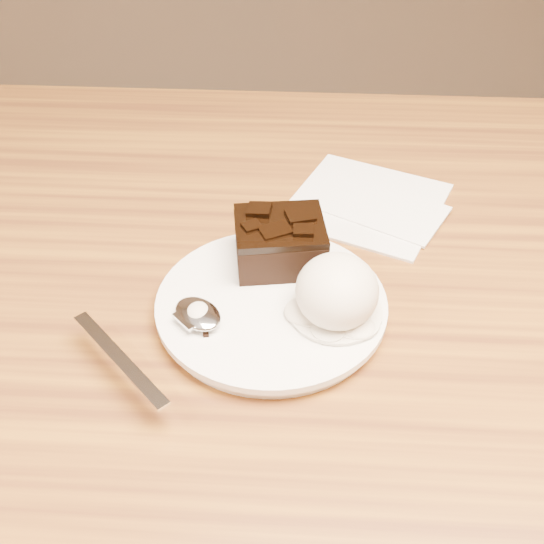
# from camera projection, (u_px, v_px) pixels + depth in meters

# --- Properties ---
(dining_table) EXTENTS (1.20, 0.80, 0.75)m
(dining_table) POSITION_uv_depth(u_px,v_px,m) (348.00, 498.00, 0.86)
(dining_table) COLOR #573017
(dining_table) RESTS_ON floor
(plate) EXTENTS (0.20, 0.20, 0.02)m
(plate) POSITION_uv_depth(u_px,v_px,m) (271.00, 307.00, 0.58)
(plate) COLOR white
(plate) RESTS_ON dining_table
(brownie) EXTENTS (0.09, 0.08, 0.04)m
(brownie) POSITION_uv_depth(u_px,v_px,m) (280.00, 245.00, 0.60)
(brownie) COLOR black
(brownie) RESTS_ON plate
(ice_cream_scoop) EXTENTS (0.07, 0.07, 0.06)m
(ice_cream_scoop) POSITION_uv_depth(u_px,v_px,m) (337.00, 291.00, 0.55)
(ice_cream_scoop) COLOR white
(ice_cream_scoop) RESTS_ON plate
(melt_puddle) EXTENTS (0.08, 0.08, 0.00)m
(melt_puddle) POSITION_uv_depth(u_px,v_px,m) (335.00, 312.00, 0.56)
(melt_puddle) COLOR white
(melt_puddle) RESTS_ON plate
(spoon) EXTENTS (0.15, 0.16, 0.01)m
(spoon) POSITION_uv_depth(u_px,v_px,m) (198.00, 315.00, 0.55)
(spoon) COLOR silver
(spoon) RESTS_ON plate
(napkin) EXTENTS (0.20, 0.20, 0.01)m
(napkin) POSITION_uv_depth(u_px,v_px,m) (366.00, 202.00, 0.71)
(napkin) COLOR white
(napkin) RESTS_ON dining_table
(crumb_a) EXTENTS (0.01, 0.01, 0.00)m
(crumb_a) POSITION_uv_depth(u_px,v_px,m) (326.00, 342.00, 0.53)
(crumb_a) COLOR black
(crumb_a) RESTS_ON plate
(crumb_b) EXTENTS (0.01, 0.01, 0.00)m
(crumb_b) POSITION_uv_depth(u_px,v_px,m) (206.00, 334.00, 0.54)
(crumb_b) COLOR black
(crumb_b) RESTS_ON plate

